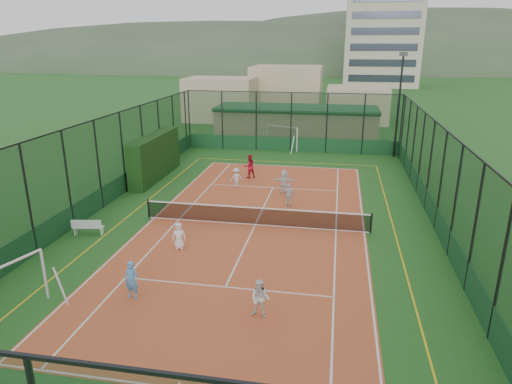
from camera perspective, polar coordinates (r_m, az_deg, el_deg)
ground at (r=23.56m, az=-0.10°, el=-4.13°), size 300.00×300.00×0.00m
court_slab at (r=23.56m, az=-0.10°, el=-4.12°), size 11.17×23.97×0.01m
tennis_net at (r=23.37m, az=-0.10°, el=-2.93°), size 11.67×0.12×1.06m
perimeter_fence at (r=22.73m, az=-0.10°, el=1.71°), size 18.12×34.12×5.00m
floodlight_ne at (r=38.63m, az=17.39°, el=10.22°), size 0.60×0.26×8.25m
clubhouse at (r=44.24m, az=5.05°, el=8.54°), size 15.20×7.20×3.15m
apartment_tower at (r=103.93m, az=15.71°, el=20.93°), size 15.00×12.00×30.00m
distant_hills at (r=171.72m, az=9.20°, el=15.01°), size 200.00×60.00×24.00m
hedge_left at (r=32.07m, az=-12.51°, el=4.33°), size 1.03×6.85×2.99m
white_bench at (r=23.74m, az=-20.22°, el=-4.06°), size 1.53×0.64×0.83m
futsal_goal_near at (r=17.71m, az=-28.65°, el=-11.01°), size 3.15×1.73×1.95m
futsal_goal_far at (r=40.10m, az=3.25°, el=6.75°), size 3.22×2.04×2.01m
child_near_left at (r=20.98m, az=-9.61°, el=-5.44°), size 0.68×0.52×1.25m
child_near_mid at (r=17.45m, az=-15.27°, el=-10.59°), size 0.56×0.39×1.46m
child_near_right at (r=15.84m, az=0.53°, el=-13.22°), size 0.74×0.61×1.38m
child_far_left at (r=29.43m, az=-2.47°, el=1.82°), size 0.96×0.83×1.29m
child_far_right at (r=26.00m, az=4.14°, el=-0.37°), size 0.83×0.42×1.37m
child_far_back at (r=28.27m, az=3.55°, el=1.32°), size 1.43×0.61×1.49m
coach at (r=31.42m, az=-0.82°, el=3.23°), size 1.01×0.94×1.65m
tennis_balls at (r=25.28m, az=-0.79°, el=-2.43°), size 4.55×0.90×0.07m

